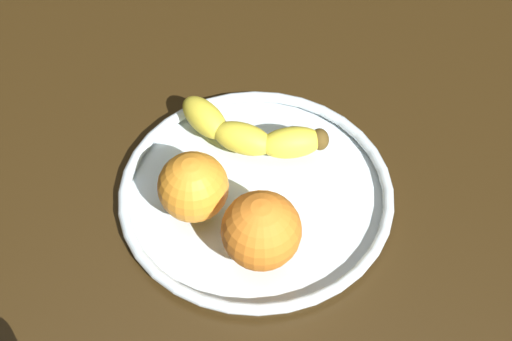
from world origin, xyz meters
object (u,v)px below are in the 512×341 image
fruit_bowl (256,193)px  orange_center (261,231)px  banana (249,133)px  orange_front_left (193,187)px

fruit_bowl → orange_center: orange_center is taller
fruit_bowl → banana: banana is taller
orange_center → fruit_bowl: bearing=104.1°
fruit_bowl → orange_center: (1.94, -7.74, 4.75)cm
fruit_bowl → banana: bearing=107.1°
banana → fruit_bowl: bearing=-62.4°
orange_front_left → orange_center: orange_center is taller
fruit_bowl → banana: size_ratio=1.63×
fruit_bowl → orange_center: size_ratio=3.76×
banana → orange_front_left: size_ratio=2.50×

